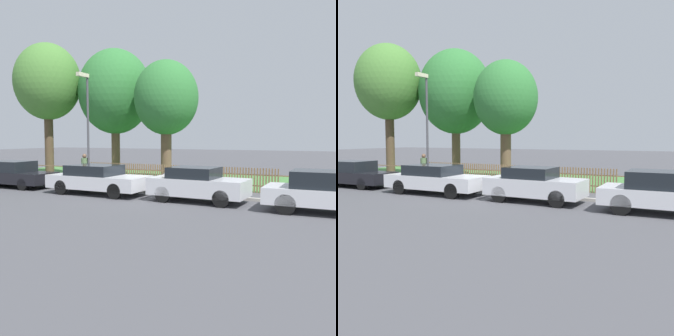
{
  "view_description": "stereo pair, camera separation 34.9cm",
  "coord_description": "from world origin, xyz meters",
  "views": [
    {
      "loc": [
        8.12,
        -14.39,
        2.47
      ],
      "look_at": [
        0.51,
        0.81,
        1.1
      ],
      "focal_mm": 40.0,
      "sensor_mm": 36.0,
      "label": 1
    },
    {
      "loc": [
        8.43,
        -14.23,
        2.47
      ],
      "look_at": [
        0.51,
        0.81,
        1.1
      ],
      "focal_mm": 40.0,
      "sensor_mm": 36.0,
      "label": 2
    }
  ],
  "objects": [
    {
      "name": "ground_plane",
      "position": [
        0.0,
        0.0,
        0.0
      ],
      "size": [
        120.0,
        120.0,
        0.0
      ],
      "primitive_type": "plane",
      "color": "#4C4C51"
    },
    {
      "name": "kerb_stone",
      "position": [
        0.0,
        0.1,
        0.06
      ],
      "size": [
        30.23,
        0.2,
        0.12
      ],
      "primitive_type": "cube",
      "color": "#B2ADA3",
      "rests_on": "ground"
    },
    {
      "name": "grass_strip",
      "position": [
        0.0,
        6.16,
        0.01
      ],
      "size": [
        30.23,
        7.67,
        0.01
      ],
      "primitive_type": "cube",
      "color": "#477F3D",
      "rests_on": "ground"
    },
    {
      "name": "park_fence",
      "position": [
        -0.0,
        2.34,
        0.56
      ],
      "size": [
        30.23,
        0.05,
        1.13
      ],
      "color": "olive",
      "rests_on": "ground"
    },
    {
      "name": "parked_car_silver_hatchback",
      "position": [
        -7.25,
        -1.09,
        0.66
      ],
      "size": [
        4.35,
        1.86,
        1.31
      ],
      "rotation": [
        0.0,
        0.0,
        0.03
      ],
      "color": "black",
      "rests_on": "ground"
    },
    {
      "name": "parked_car_black_saloon",
      "position": [
        -1.96,
        -1.16,
        0.67
      ],
      "size": [
        4.5,
        1.87,
        1.29
      ],
      "rotation": [
        0.0,
        0.0,
        0.01
      ],
      "color": "silver",
      "rests_on": "ground"
    },
    {
      "name": "parked_car_navy_estate",
      "position": [
        2.72,
        -1.06,
        0.7
      ],
      "size": [
        3.79,
        1.7,
        1.35
      ],
      "rotation": [
        0.0,
        0.0,
        -0.01
      ],
      "color": "silver",
      "rests_on": "ground"
    },
    {
      "name": "parked_car_red_compact",
      "position": [
        7.38,
        -1.23,
        0.72
      ],
      "size": [
        4.17,
        1.87,
        1.4
      ],
      "rotation": [
        0.0,
        0.0,
        0.02
      ],
      "color": "silver",
      "rests_on": "ground"
    },
    {
      "name": "covered_motorcycle",
      "position": [
        0.94,
        1.53,
        0.63
      ],
      "size": [
        2.04,
        0.81,
        1.04
      ],
      "rotation": [
        0.0,
        0.0,
        0.09
      ],
      "color": "black",
      "rests_on": "ground"
    },
    {
      "name": "tree_nearest_kerb",
      "position": [
        -9.43,
        3.65,
        5.95
      ],
      "size": [
        4.17,
        4.17,
        8.41
      ],
      "color": "brown",
      "rests_on": "ground"
    },
    {
      "name": "tree_behind_motorcycle",
      "position": [
        -5.51,
        5.41,
        5.34
      ],
      "size": [
        4.6,
        4.6,
        8.02
      ],
      "color": "brown",
      "rests_on": "ground"
    },
    {
      "name": "tree_mid_park",
      "position": [
        -1.46,
        4.53,
        4.66
      ],
      "size": [
        3.63,
        3.63,
        6.81
      ],
      "color": "brown",
      "rests_on": "ground"
    },
    {
      "name": "pedestrian_near_fence",
      "position": [
        -4.25,
        0.76,
        0.94
      ],
      "size": [
        0.47,
        0.47,
        1.66
      ],
      "rotation": [
        0.0,
        0.0,
        5.38
      ],
      "color": "black",
      "rests_on": "ground"
    },
    {
      "name": "street_lamp",
      "position": [
        -3.99,
        0.66,
        3.56
      ],
      "size": [
        0.2,
        0.79,
        5.65
      ],
      "color": "#47474C",
      "rests_on": "ground"
    }
  ]
}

